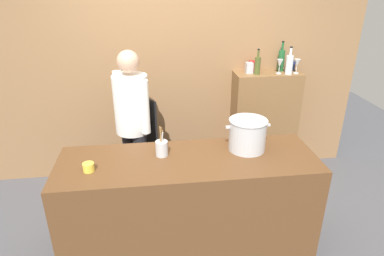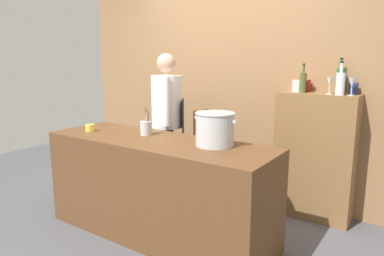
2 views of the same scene
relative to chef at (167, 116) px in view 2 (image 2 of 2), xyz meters
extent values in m
plane|color=#4C4C51|center=(0.47, -0.74, -0.96)|extent=(8.00, 8.00, 0.00)
cube|color=olive|center=(0.47, 0.66, 0.54)|extent=(4.40, 0.10, 3.00)
cube|color=brown|center=(0.47, -0.74, -0.51)|extent=(2.15, 0.70, 0.90)
cube|color=brown|center=(1.53, 0.45, -0.33)|extent=(0.76, 0.32, 1.27)
cylinder|color=black|center=(0.06, -0.08, -0.54)|extent=(0.14, 0.14, 0.84)
cylinder|color=black|center=(-0.06, 0.08, -0.54)|extent=(0.14, 0.14, 0.84)
cylinder|color=white|center=(0.00, 0.00, 0.17)|extent=(0.34, 0.34, 0.58)
cube|color=black|center=(0.14, 0.10, -0.07)|extent=(0.19, 0.25, 0.52)
cylinder|color=white|center=(0.13, -0.18, 0.19)|extent=(0.09, 0.09, 0.52)
cylinder|color=white|center=(-0.13, 0.17, 0.19)|extent=(0.09, 0.09, 0.52)
sphere|color=tan|center=(0.00, 0.00, 0.59)|extent=(0.21, 0.21, 0.21)
cylinder|color=#B7BABF|center=(0.99, -0.63, 0.07)|extent=(0.32, 0.32, 0.27)
cylinder|color=#B7BABF|center=(0.99, -0.63, 0.21)|extent=(0.33, 0.33, 0.01)
cube|color=#B7BABF|center=(0.82, -0.63, 0.15)|extent=(0.04, 0.02, 0.02)
cube|color=#B7BABF|center=(1.17, -0.63, 0.15)|extent=(0.04, 0.02, 0.02)
cylinder|color=#B7BABF|center=(0.26, -0.65, 0.00)|extent=(0.10, 0.10, 0.13)
cylinder|color=#B7BABF|center=(0.26, -0.65, 0.05)|extent=(0.03, 0.02, 0.19)
cylinder|color=olive|center=(0.26, -0.65, 0.08)|extent=(0.03, 0.02, 0.24)
cylinder|color=olive|center=(0.25, -0.64, 0.07)|extent=(0.04, 0.03, 0.23)
cylinder|color=olive|center=(0.26, -0.63, 0.06)|extent=(0.03, 0.02, 0.20)
cylinder|color=yellow|center=(-0.31, -0.83, -0.03)|extent=(0.09, 0.09, 0.07)
cylinder|color=#475123|center=(1.38, 0.40, 0.41)|extent=(0.07, 0.07, 0.19)
cylinder|color=#475123|center=(1.38, 0.40, 0.54)|extent=(0.02, 0.02, 0.08)
cylinder|color=black|center=(1.38, 0.40, 0.59)|extent=(0.03, 0.03, 0.01)
cylinder|color=silver|center=(1.73, 0.37, 0.41)|extent=(0.08, 0.08, 0.20)
cylinder|color=silver|center=(1.73, 0.37, 0.56)|extent=(0.03, 0.03, 0.09)
cylinder|color=black|center=(1.73, 0.37, 0.61)|extent=(0.03, 0.03, 0.01)
cylinder|color=#1E592D|center=(1.69, 0.52, 0.43)|extent=(0.07, 0.07, 0.23)
cylinder|color=#1E592D|center=(1.69, 0.52, 0.59)|extent=(0.03, 0.03, 0.09)
cylinder|color=black|center=(1.69, 0.52, 0.64)|extent=(0.03, 0.03, 0.01)
cylinder|color=silver|center=(1.63, 0.39, 0.31)|extent=(0.06, 0.06, 0.01)
cylinder|color=silver|center=(1.63, 0.39, 0.35)|extent=(0.01, 0.01, 0.07)
cone|color=silver|center=(1.63, 0.39, 0.43)|extent=(0.07, 0.07, 0.09)
cylinder|color=silver|center=(1.82, 0.38, 0.31)|extent=(0.06, 0.06, 0.01)
cylinder|color=silver|center=(1.82, 0.38, 0.35)|extent=(0.01, 0.01, 0.07)
cone|color=silver|center=(1.82, 0.38, 0.43)|extent=(0.07, 0.07, 0.08)
cube|color=navy|center=(1.82, 0.52, 0.36)|extent=(0.08, 0.08, 0.11)
cube|color=#B2B2B7|center=(1.30, 0.46, 0.37)|extent=(0.08, 0.08, 0.12)
cube|color=red|center=(1.37, 0.54, 0.37)|extent=(0.07, 0.07, 0.12)
camera|label=1|loc=(0.19, -3.15, 1.32)|focal=31.49mm
camera|label=2|loc=(2.44, -3.08, 0.65)|focal=33.16mm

